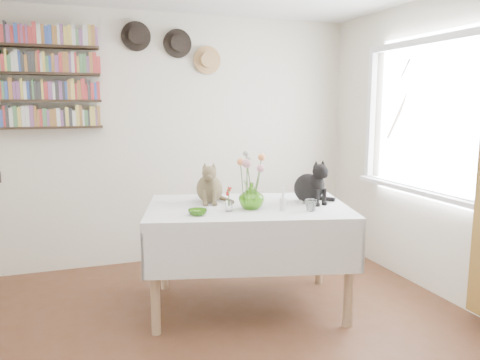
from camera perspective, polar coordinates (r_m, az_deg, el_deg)
name	(u,v)px	position (r m, az deg, el deg)	size (l,w,h in m)	color
room	(235,168)	(2.64, -0.56, 1.41)	(4.08, 4.58, 2.58)	brown
window	(422,129)	(4.32, 21.33, 5.77)	(0.12, 1.52, 1.32)	white
dining_table	(248,231)	(3.70, 0.95, -6.21)	(1.74, 1.35, 0.83)	white
tabby_cat	(209,181)	(3.76, -3.75, -0.15)	(0.23, 0.29, 0.34)	olive
black_cat	(308,180)	(3.77, 8.35, -0.05)	(0.24, 0.30, 0.36)	black
flower_vase	(251,196)	(3.52, 1.40, -1.95)	(0.19, 0.19, 0.20)	#7AC637
green_bowl	(198,212)	(3.35, -5.20, -3.94)	(0.13, 0.13, 0.04)	#7AC637
drinking_glass	(311,205)	(3.50, 8.62, -3.05)	(0.09, 0.09, 0.09)	white
candlestick	(283,203)	(3.48, 5.26, -2.81)	(0.05, 0.05, 0.17)	white
berry_jar	(229,199)	(3.45, -1.37, -2.30)	(0.05, 0.05, 0.21)	white
porcelain_figurine	(302,198)	(3.76, 7.60, -2.21)	(0.05, 0.05, 0.10)	white
flower_bouquet	(251,164)	(3.49, 1.30, 1.99)	(0.17, 0.12, 0.39)	#4C7233
bookshelf_unit	(42,78)	(4.65, -22.96, 11.38)	(1.00, 0.16, 0.91)	#2E2015
wall_hats	(175,47)	(4.80, -7.97, 15.81)	(0.98, 0.09, 0.48)	black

